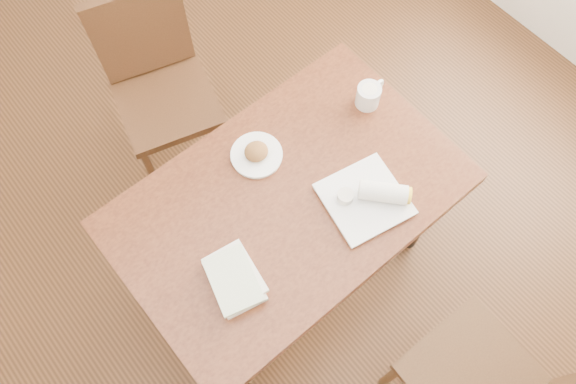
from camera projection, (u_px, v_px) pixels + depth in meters
ground at (288, 264)px, 2.68m from camera, size 4.00×5.00×0.01m
room_walls at (288, 27)px, 1.20m from camera, size 4.02×5.02×2.80m
table at (288, 207)px, 2.07m from camera, size 1.24×0.79×0.75m
chair_far at (158, 78)px, 2.46m from camera, size 0.52×0.52×0.95m
plate_scone at (256, 154)px, 2.05m from camera, size 0.19×0.19×0.06m
coffee_mug at (369, 95)px, 2.13m from camera, size 0.14×0.09×0.09m
plate_burrito at (370, 197)px, 1.97m from camera, size 0.32×0.32×0.09m
book_stack at (234, 279)px, 1.84m from camera, size 0.20×0.25×0.06m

